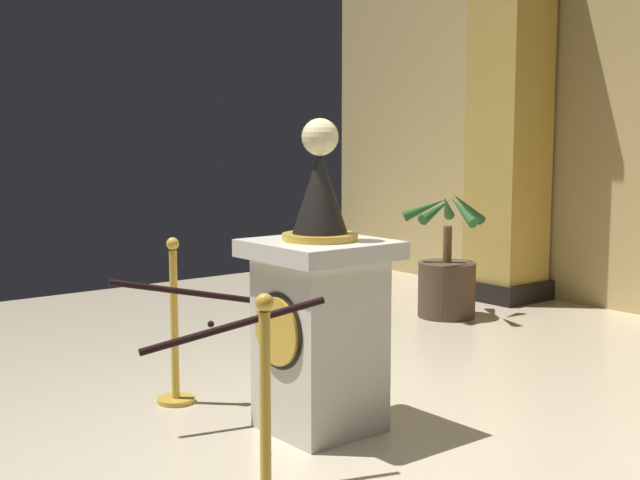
# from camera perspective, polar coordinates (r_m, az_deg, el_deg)

# --- Properties ---
(ground_plane) EXTENTS (10.70, 10.70, 0.00)m
(ground_plane) POSITION_cam_1_polar(r_m,az_deg,el_deg) (4.69, 1.42, -14.08)
(ground_plane) COLOR beige
(pedestal_clock) EXTENTS (0.72, 0.72, 1.79)m
(pedestal_clock) POSITION_cam_1_polar(r_m,az_deg,el_deg) (4.85, -0.04, -4.85)
(pedestal_clock) COLOR beige
(pedestal_clock) RESTS_ON ground_plane
(stanchion_near) EXTENTS (0.24, 0.24, 1.06)m
(stanchion_near) POSITION_cam_1_polar(r_m,az_deg,el_deg) (5.48, -9.71, -6.97)
(stanchion_near) COLOR gold
(stanchion_near) RESTS_ON ground_plane
(stanchion_far) EXTENTS (0.24, 0.24, 1.03)m
(stanchion_far) POSITION_cam_1_polar(r_m,az_deg,el_deg) (3.80, -3.67, -13.52)
(stanchion_far) COLOR gold
(stanchion_far) RESTS_ON ground_plane
(velvet_rope) EXTENTS (1.17, 1.15, 0.22)m
(velvet_rope) POSITION_cam_1_polar(r_m,az_deg,el_deg) (4.53, -7.35, -4.52)
(velvet_rope) COLOR black
(column_left) EXTENTS (0.76, 0.76, 3.76)m
(column_left) POSITION_cam_1_polar(r_m,az_deg,el_deg) (8.92, 12.58, 8.00)
(column_left) COLOR black
(column_left) RESTS_ON ground_plane
(potted_palm_left) EXTENTS (0.76, 0.82, 1.20)m
(potted_palm_left) POSITION_cam_1_polar(r_m,az_deg,el_deg) (8.02, 8.50, -2.60)
(potted_palm_left) COLOR #4C3828
(potted_palm_left) RESTS_ON ground_plane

